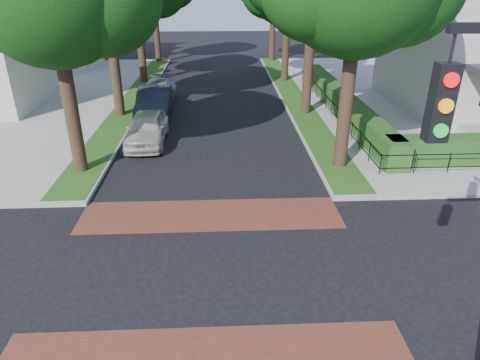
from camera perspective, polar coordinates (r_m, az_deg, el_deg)
The scene contains 10 objects.
ground at distance 12.31m, azimuth -4.15°, elevation -12.15°, with size 120.00×120.00×0.00m, color black.
crosswalk_far at distance 14.97m, azimuth -3.91°, elevation -4.66°, with size 9.00×2.20×0.01m, color brown.
grass_strip_ne at distance 30.19m, azimuth 7.06°, elevation 11.15°, with size 1.60×29.80×0.02m, color #224513.
grass_strip_nw at distance 30.34m, azimuth -13.87°, elevation 10.69°, with size 1.60×29.80×0.02m, color #224513.
hedge_main_road at distance 26.67m, azimuth 13.49°, elevation 10.07°, with size 1.00×18.00×1.20m, color #244919.
fence_main_road at distance 26.50m, azimuth 11.77°, elevation 9.80°, with size 0.06×18.00×0.90m, color black, non-canonical shape.
house_left_far at distance 44.75m, azimuth -25.09°, elevation 20.07°, with size 10.00×9.00×10.14m.
parked_car_front at distance 21.68m, azimuth -12.30°, elevation 6.76°, with size 1.83×4.54×1.55m, color beige.
parked_car_middle at distance 25.75m, azimuth -11.35°, elevation 9.99°, with size 1.82×5.23×1.72m, color black.
parked_car_rear at distance 28.68m, azimuth -10.85°, elevation 11.35°, with size 2.08×5.12×1.49m, color gray.
Camera 1 is at (0.42, -9.76, 7.48)m, focal length 32.00 mm.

